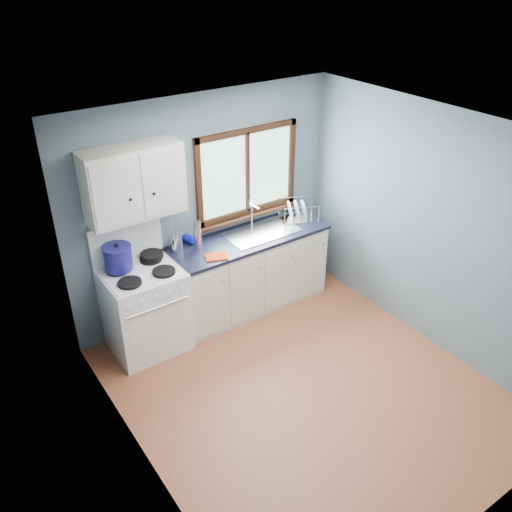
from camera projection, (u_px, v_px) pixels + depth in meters
floor at (304, 390)px, 5.26m from camera, size 3.20×3.60×0.02m
ceiling at (320, 137)px, 4.00m from camera, size 3.20×3.60×0.02m
wall_back at (205, 207)px, 5.92m from camera, size 3.20×0.02×2.50m
wall_front at (498, 411)px, 3.34m from camera, size 3.20×0.02×2.50m
wall_left at (136, 350)px, 3.84m from camera, size 0.02×3.60×2.50m
wall_right at (435, 231)px, 5.43m from camera, size 0.02×3.60×2.50m
gas_range at (145, 307)px, 5.59m from camera, size 0.76×0.69×1.36m
base_cabinets at (249, 275)px, 6.29m from camera, size 1.85×0.60×0.88m
countertop at (248, 238)px, 6.04m from camera, size 1.89×0.64×0.04m
sink at (262, 237)px, 6.15m from camera, size 0.84×0.46×0.44m
window at (247, 179)px, 6.05m from camera, size 1.36×0.10×1.03m
upper_cabinets at (134, 183)px, 5.10m from camera, size 0.95×0.35×0.70m
skillet at (152, 255)px, 5.55m from camera, size 0.37×0.29×0.05m
stockpot at (118, 257)px, 5.31m from camera, size 0.34×0.34×0.28m
utensil_crock at (177, 244)px, 5.72m from camera, size 0.13×0.13×0.39m
thermos at (198, 235)px, 5.71m from camera, size 0.09×0.09×0.33m
soap_bottle at (193, 235)px, 5.81m from camera, size 0.12×0.12×0.25m
dish_towel at (216, 257)px, 5.63m from camera, size 0.27×0.23×0.02m
dish_rack at (298, 214)px, 6.41m from camera, size 0.53×0.48×0.22m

